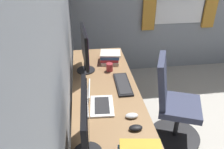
{
  "coord_description": "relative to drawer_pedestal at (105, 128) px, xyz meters",
  "views": [
    {
      "loc": [
        -1.41,
        2.17,
        1.93
      ],
      "look_at": [
        0.3,
        1.94,
        0.95
      ],
      "focal_mm": 36.27,
      "sensor_mm": 36.0,
      "label": 1
    }
  ],
  "objects": [
    {
      "name": "monitor_secondary",
      "position": [
        -0.64,
        0.17,
        0.65
      ],
      "size": [
        0.54,
        0.2,
        0.46
      ],
      "color": "black",
      "rests_on": "desk"
    },
    {
      "name": "wall_back",
      "position": [
        -0.29,
        0.36,
        0.95
      ],
      "size": [
        4.81,
        0.1,
        2.6
      ],
      "primitive_type": "cube",
      "color": "#8C939E",
      "rests_on": "ground"
    },
    {
      "name": "office_chair",
      "position": [
        0.12,
        -0.74,
        0.11
      ],
      "size": [
        0.57,
        0.61,
        0.97
      ],
      "color": "#383D56",
      "rests_on": "ground"
    },
    {
      "name": "mouse_spare",
      "position": [
        -0.32,
        -0.19,
        0.4
      ],
      "size": [
        0.06,
        0.1,
        0.03
      ],
      "primitive_type": "ellipsoid",
      "color": "silver",
      "rests_on": "desk"
    },
    {
      "name": "monitor_primary",
      "position": [
        0.52,
        0.14,
        0.65
      ],
      "size": [
        0.52,
        0.2,
        0.47
      ],
      "color": "black",
      "rests_on": "desk"
    },
    {
      "name": "coffee_mug",
      "position": [
        0.49,
        -0.12,
        0.43
      ],
      "size": [
        0.11,
        0.07,
        0.09
      ],
      "color": "#A53338",
      "rests_on": "desk"
    },
    {
      "name": "laptop_leftmost",
      "position": [
        -0.14,
        0.08,
        0.43
      ],
      "size": [
        0.31,
        0.25,
        0.2
      ],
      "color": "white",
      "rests_on": "desk"
    },
    {
      "name": "drawer_pedestal",
      "position": [
        0.0,
        0.0,
        0.0
      ],
      "size": [
        0.4,
        0.51,
        0.69
      ],
      "color": "#936D47",
      "rests_on": "ground"
    },
    {
      "name": "desk",
      "position": [
        0.01,
        -0.03,
        0.31
      ],
      "size": [
        2.19,
        0.63,
        0.73
      ],
      "color": "#936D47",
      "rests_on": "ground"
    },
    {
      "name": "book_stack_near",
      "position": [
        0.71,
        -0.15,
        0.44
      ],
      "size": [
        0.27,
        0.26,
        0.11
      ],
      "color": "beige",
      "rests_on": "desk"
    },
    {
      "name": "keyboard_main",
      "position": [
        0.17,
        -0.21,
        0.39
      ],
      "size": [
        0.42,
        0.14,
        0.02
      ],
      "color": "black",
      "rests_on": "desk"
    },
    {
      "name": "mouse_main",
      "position": [
        -0.46,
        -0.19,
        0.4
      ],
      "size": [
        0.06,
        0.1,
        0.03
      ],
      "primitive_type": "ellipsoid",
      "color": "black",
      "rests_on": "desk"
    }
  ]
}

